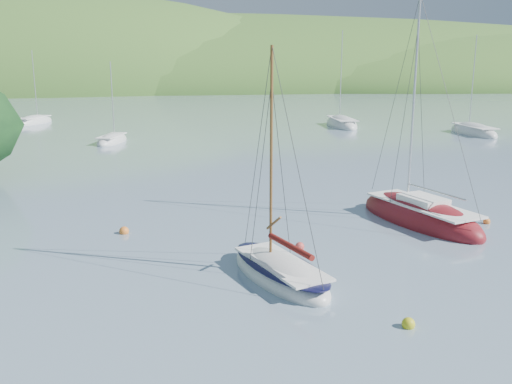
{
  "coord_description": "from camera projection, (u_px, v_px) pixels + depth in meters",
  "views": [
    {
      "loc": [
        -5.66,
        -18.64,
        8.69
      ],
      "look_at": [
        -1.68,
        8.0,
        2.3
      ],
      "focal_mm": 40.0,
      "sensor_mm": 36.0,
      "label": 1
    }
  ],
  "objects": [
    {
      "name": "ground",
      "position": [
        334.0,
        302.0,
        20.76
      ],
      "size": [
        700.0,
        700.0,
        0.0
      ],
      "primitive_type": "plane",
      "color": "#758CA2",
      "rests_on": "ground"
    },
    {
      "name": "sloop_red",
      "position": [
        420.0,
        218.0,
        30.73
      ],
      "size": [
        5.52,
        9.17,
        12.84
      ],
      "rotation": [
        0.0,
        0.0,
        0.31
      ],
      "color": "maroon",
      "rests_on": "ground"
    },
    {
      "name": "shoreline_hills",
      "position": [
        157.0,
        84.0,
        185.3
      ],
      "size": [
        690.0,
        135.0,
        56.0
      ],
      "color": "#316727",
      "rests_on": "ground"
    },
    {
      "name": "mooring_buoys",
      "position": [
        285.0,
        254.0,
        25.49
      ],
      "size": [
        19.52,
        12.35,
        0.49
      ],
      "color": "gold",
      "rests_on": "ground"
    },
    {
      "name": "distant_sloop_c",
      "position": [
        34.0,
        122.0,
        76.29
      ],
      "size": [
        5.04,
        7.73,
        10.42
      ],
      "rotation": [
        0.0,
        0.0,
        -0.37
      ],
      "color": "white",
      "rests_on": "ground"
    },
    {
      "name": "daysailer_white",
      "position": [
        280.0,
        273.0,
        22.94
      ],
      "size": [
        4.34,
        6.79,
        9.81
      ],
      "rotation": [
        0.0,
        0.0,
        0.34
      ],
      "color": "white",
      "rests_on": "ground"
    },
    {
      "name": "distant_sloop_b",
      "position": [
        342.0,
        125.0,
        73.1
      ],
      "size": [
        3.49,
        9.22,
        13.02
      ],
      "rotation": [
        0.0,
        0.0,
        -0.03
      ],
      "color": "white",
      "rests_on": "ground"
    },
    {
      "name": "distant_sloop_a",
      "position": [
        112.0,
        141.0,
        59.38
      ],
      "size": [
        3.79,
        6.65,
        8.98
      ],
      "rotation": [
        0.0,
        0.0,
        -0.27
      ],
      "color": "white",
      "rests_on": "ground"
    },
    {
      "name": "distant_sloop_d",
      "position": [
        473.0,
        132.0,
        65.75
      ],
      "size": [
        3.25,
        8.58,
        12.13
      ],
      "rotation": [
        0.0,
        0.0,
        0.03
      ],
      "color": "white",
      "rests_on": "ground"
    }
  ]
}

